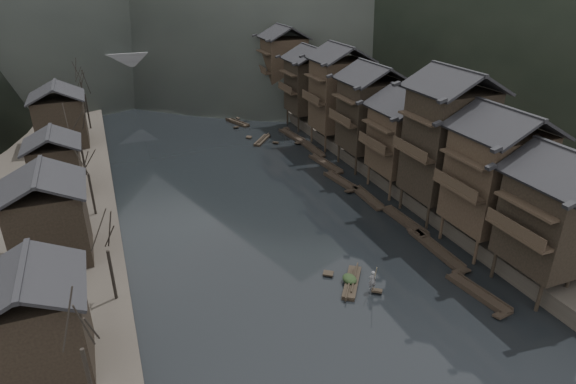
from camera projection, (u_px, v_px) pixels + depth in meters
water at (314, 277)px, 41.45m from camera, size 300.00×300.00×0.00m
right_bank at (400, 110)px, 86.36m from camera, size 40.00×200.00×1.80m
stilt_houses at (376, 103)px, 60.17m from camera, size 9.00×67.60×15.80m
left_houses at (52, 167)px, 49.16m from camera, size 8.10×53.20×8.73m
bare_trees at (86, 131)px, 56.72m from camera, size 3.90×71.74×7.79m
moored_sampans at (356, 188)px, 57.66m from camera, size 3.16×50.03×0.47m
midriver_boats at (223, 120)px, 83.31m from camera, size 11.29×32.24×0.45m
stone_bridge at (172, 68)px, 99.88m from camera, size 40.00×6.00×9.00m
hero_sampan at (352, 282)px, 40.46m from camera, size 3.69×4.65×0.44m
cargo_heap at (350, 275)px, 40.33m from camera, size 1.13×1.47×0.68m
boatman at (373, 278)px, 39.12m from camera, size 0.70×0.52×1.75m
bamboo_pole at (377, 250)px, 38.08m from camera, size 1.14×2.03×3.43m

